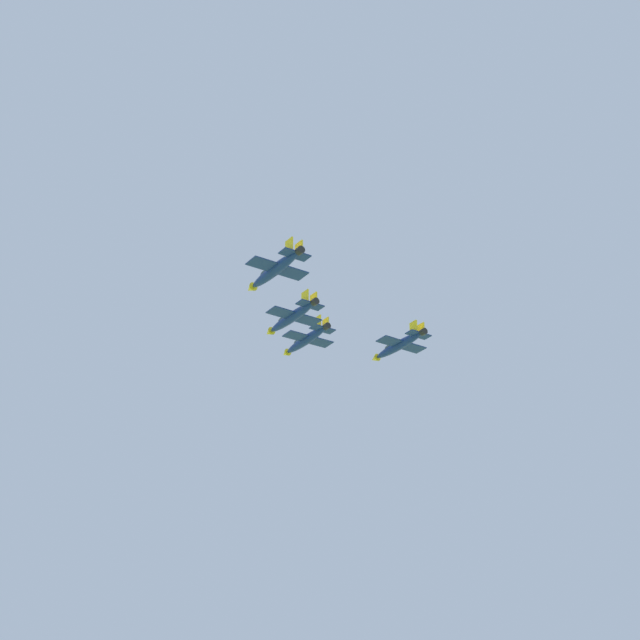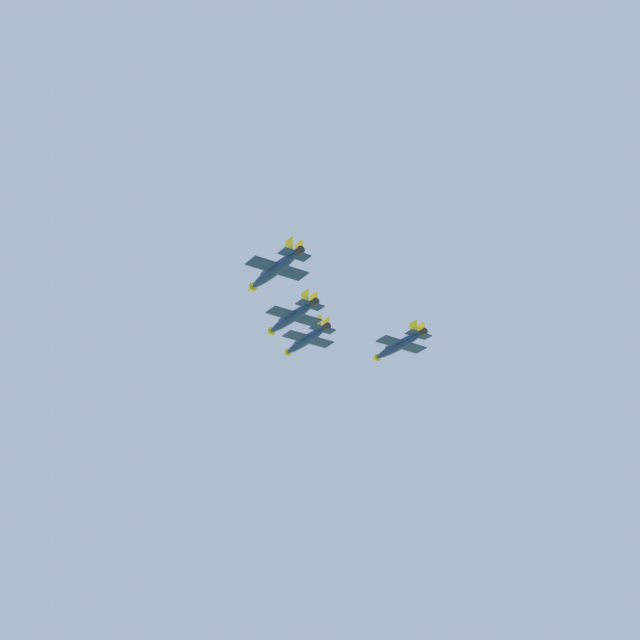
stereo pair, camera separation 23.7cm
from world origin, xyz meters
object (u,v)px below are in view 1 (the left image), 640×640
(jet_left_wingman, at_px, (292,317))
(jet_left_outer, at_px, (275,269))
(jet_right_wingman, at_px, (399,345))
(jet_lead, at_px, (306,340))

(jet_left_wingman, bearing_deg, jet_left_outer, 138.77)
(jet_right_wingman, bearing_deg, jet_lead, 39.26)
(jet_right_wingman, bearing_deg, jet_left_outer, 110.31)
(jet_lead, bearing_deg, jet_left_outer, 140.02)
(jet_right_wingman, bearing_deg, jet_left_wingman, 88.89)
(jet_left_wingman, bearing_deg, jet_lead, -41.23)
(jet_left_outer, bearing_deg, jet_lead, -40.53)
(jet_left_wingman, bearing_deg, jet_right_wingman, -90.86)
(jet_lead, height_order, jet_left_outer, jet_lead)
(jet_lead, relative_size, jet_left_wingman, 0.99)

